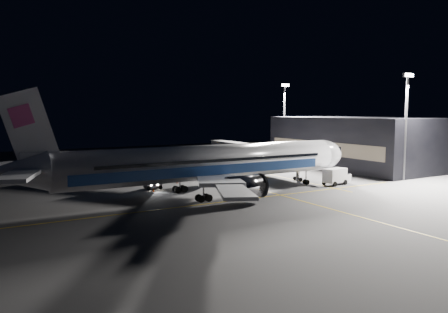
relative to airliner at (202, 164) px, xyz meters
name	(u,v)px	position (x,y,z in m)	size (l,w,h in m)	color
ground	(208,195)	(1.08, 0.00, -5.16)	(200.00, 200.00, 0.00)	#4C4C4F
guide_line_main	(259,189)	(11.08, 0.00, -5.16)	(0.25, 80.00, 0.01)	gold
guide_line_cross	(227,201)	(1.08, -6.00, -5.16)	(70.00, 0.25, 0.01)	gold
guide_line_side	(280,177)	(23.08, 10.00, -5.16)	(0.25, 40.00, 0.01)	gold
airliner	(202,164)	(0.00, 0.00, 0.00)	(61.48, 54.22, 16.64)	silver
terminal	(350,142)	(47.06, 14.00, 0.83)	(18.12, 40.00, 12.00)	black
jet_bridge	(258,151)	(23.08, 18.06, -0.58)	(3.60, 34.40, 6.30)	#B2B2B7
floodlight_mast_north	(284,115)	(41.08, 31.99, 7.21)	(2.40, 0.68, 20.70)	#59595E
floodlight_mast_south	(406,117)	(41.08, -6.01, 7.21)	(2.40, 0.67, 20.70)	#59595E
service_truck	(337,176)	(26.32, -2.97, -3.55)	(6.22, 3.39, 3.02)	white
baggage_tug	(153,184)	(-4.73, 9.52, -4.24)	(2.85, 2.33, 2.01)	black
safety_cone_a	(153,190)	(-5.59, 7.01, -4.86)	(0.40, 0.40, 0.60)	#FF420A
safety_cone_b	(177,182)	(1.40, 13.00, -4.85)	(0.42, 0.42, 0.62)	#FF420A
safety_cone_c	(161,182)	(-1.37, 14.00, -4.84)	(0.43, 0.43, 0.64)	#FF420A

